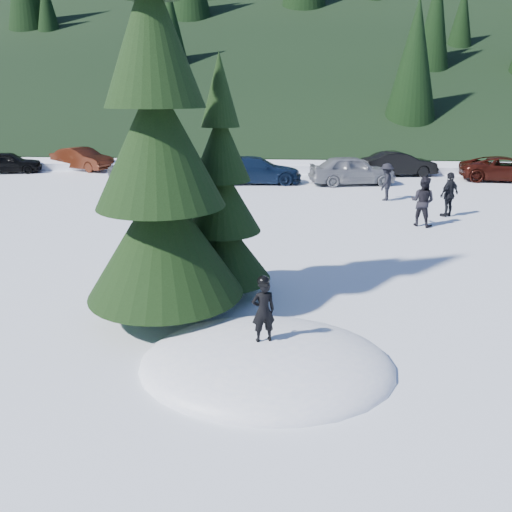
# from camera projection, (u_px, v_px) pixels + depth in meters

# --- Properties ---
(ground) EXTENTS (200.00, 200.00, 0.00)m
(ground) POSITION_uv_depth(u_px,v_px,m) (267.00, 365.00, 8.74)
(ground) COLOR white
(ground) RESTS_ON ground
(snow_mound) EXTENTS (4.48, 3.52, 0.96)m
(snow_mound) POSITION_uv_depth(u_px,v_px,m) (267.00, 365.00, 8.74)
(snow_mound) COLOR white
(snow_mound) RESTS_ON ground
(forest_hillside) EXTENTS (200.00, 60.00, 25.00)m
(forest_hillside) POSITION_uv_depth(u_px,v_px,m) (295.00, 19.00, 56.02)
(forest_hillside) COLOR black
(forest_hillside) RESTS_ON ground
(spruce_tall) EXTENTS (3.20, 3.20, 8.60)m
(spruce_tall) POSITION_uv_depth(u_px,v_px,m) (159.00, 160.00, 9.58)
(spruce_tall) COLOR black
(spruce_tall) RESTS_ON ground
(spruce_short) EXTENTS (2.20, 2.20, 5.37)m
(spruce_short) POSITION_uv_depth(u_px,v_px,m) (222.00, 207.00, 11.21)
(spruce_short) COLOR black
(spruce_short) RESTS_ON ground
(child_skier) EXTENTS (0.47, 0.38, 1.12)m
(child_skier) POSITION_uv_depth(u_px,v_px,m) (263.00, 311.00, 8.42)
(child_skier) COLOR black
(child_skier) RESTS_ON snow_mound
(adult_0) EXTENTS (1.08, 1.02, 1.77)m
(adult_0) POSITION_uv_depth(u_px,v_px,m) (422.00, 201.00, 17.67)
(adult_0) COLOR black
(adult_0) RESTS_ON ground
(adult_1) EXTENTS (1.04, 0.95, 1.71)m
(adult_1) POSITION_uv_depth(u_px,v_px,m) (449.00, 195.00, 19.04)
(adult_1) COLOR black
(adult_1) RESTS_ON ground
(adult_2) EXTENTS (0.97, 1.21, 1.63)m
(adult_2) POSITION_uv_depth(u_px,v_px,m) (386.00, 182.00, 21.95)
(adult_2) COLOR black
(adult_2) RESTS_ON ground
(car_0) EXTENTS (3.99, 2.45, 1.27)m
(car_0) POSITION_uv_depth(u_px,v_px,m) (8.00, 162.00, 29.61)
(car_0) COLOR black
(car_0) RESTS_ON ground
(car_1) EXTENTS (4.37, 2.96, 1.36)m
(car_1) POSITION_uv_depth(u_px,v_px,m) (82.00, 159.00, 30.71)
(car_1) COLOR #3D170B
(car_1) RESTS_ON ground
(car_2) EXTENTS (5.30, 2.87, 1.41)m
(car_2) POSITION_uv_depth(u_px,v_px,m) (160.00, 170.00, 25.97)
(car_2) COLOR #515559
(car_2) RESTS_ON ground
(car_3) EXTENTS (4.90, 2.30, 1.38)m
(car_3) POSITION_uv_depth(u_px,v_px,m) (256.00, 170.00, 26.19)
(car_3) COLOR #0E1B34
(car_3) RESTS_ON ground
(car_4) EXTENTS (4.65, 2.53, 1.50)m
(car_4) POSITION_uv_depth(u_px,v_px,m) (352.00, 170.00, 25.79)
(car_4) COLOR gray
(car_4) RESTS_ON ground
(car_5) EXTENTS (4.33, 2.13, 1.37)m
(car_5) POSITION_uv_depth(u_px,v_px,m) (399.00, 164.00, 28.55)
(car_5) COLOR black
(car_5) RESTS_ON ground
(car_6) EXTENTS (4.88, 2.70, 1.29)m
(car_6) POSITION_uv_depth(u_px,v_px,m) (506.00, 169.00, 26.88)
(car_6) COLOR black
(car_6) RESTS_ON ground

